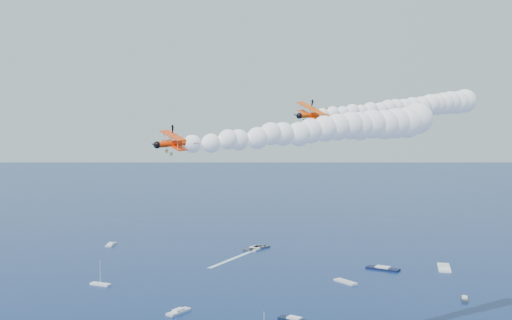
# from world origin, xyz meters

# --- Properties ---
(biplane_lead) EXTENTS (12.39, 12.80, 8.44)m
(biplane_lead) POSITION_xyz_m (6.73, 40.05, 59.03)
(biplane_lead) COLOR #FF4C05
(biplane_trail) EXTENTS (10.04, 10.59, 6.25)m
(biplane_trail) POSITION_xyz_m (-9.96, -1.48, 53.98)
(biplane_trail) COLOR #FF3905
(smoke_trail_lead) EXTENTS (52.45, 52.05, 9.59)m
(smoke_trail_lead) POSITION_xyz_m (25.62, 56.57, 60.90)
(smoke_trail_lead) COLOR white
(smoke_trail_trail) EXTENTS (52.41, 51.20, 9.59)m
(smoke_trail_trail) POSITION_xyz_m (9.75, 14.07, 55.85)
(smoke_trail_trail) COLOR white
(spectator_boats) EXTENTS (223.35, 169.52, 0.70)m
(spectator_boats) POSITION_xyz_m (4.27, 115.67, 0.35)
(spectator_boats) COLOR white
(spectator_boats) RESTS_ON ground
(boat_wakes) EXTENTS (169.54, 123.17, 0.04)m
(boat_wakes) POSITION_xyz_m (49.82, 131.61, 0.03)
(boat_wakes) COLOR white
(boat_wakes) RESTS_ON ground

